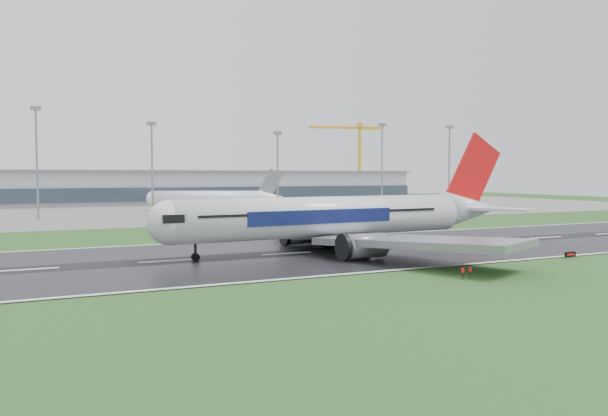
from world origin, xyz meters
name	(u,v)px	position (x,y,z in m)	size (l,w,h in m)	color
ground	(387,248)	(0.00, 0.00, 0.00)	(520.00, 520.00, 0.00)	#224B1B
runway	(387,248)	(0.00, 0.00, 0.05)	(400.00, 45.00, 0.10)	black
apron	(210,210)	(0.00, 125.00, 0.04)	(400.00, 130.00, 0.08)	slate
terminal	(177,188)	(0.00, 185.00, 7.50)	(240.00, 36.00, 15.00)	#90949B
main_airliner	(349,192)	(-8.29, -0.71, 10.48)	(70.31, 66.96, 20.76)	silver
parked_airliner	(212,190)	(-0.26, 120.05, 7.72)	(52.13, 48.54, 15.28)	white
tower_crane	(360,161)	(109.83, 200.00, 21.95)	(44.44, 2.42, 43.90)	gold
runway_sign	(570,255)	(19.92, -23.30, 0.52)	(2.30, 0.26, 1.04)	black
floodmast_1	(37,165)	(-59.43, 100.00, 16.38)	(0.64, 0.64, 32.77)	gray
floodmast_2	(152,171)	(-25.57, 100.00, 14.76)	(0.64, 0.64, 29.52)	gray
floodmast_3	(278,174)	(18.30, 100.00, 13.90)	(0.64, 0.64, 27.81)	gray
floodmast_4	(382,168)	(61.98, 100.00, 16.17)	(0.64, 0.64, 32.34)	gray
floodmast_5	(449,168)	(94.46, 100.00, 16.29)	(0.64, 0.64, 32.57)	gray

